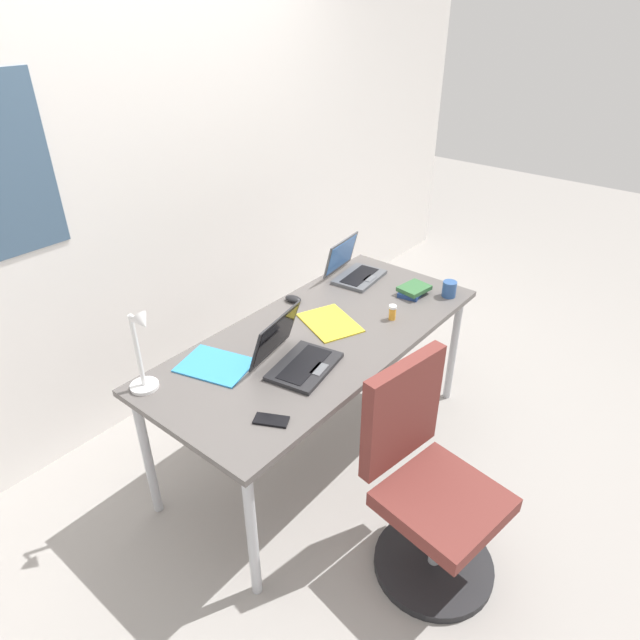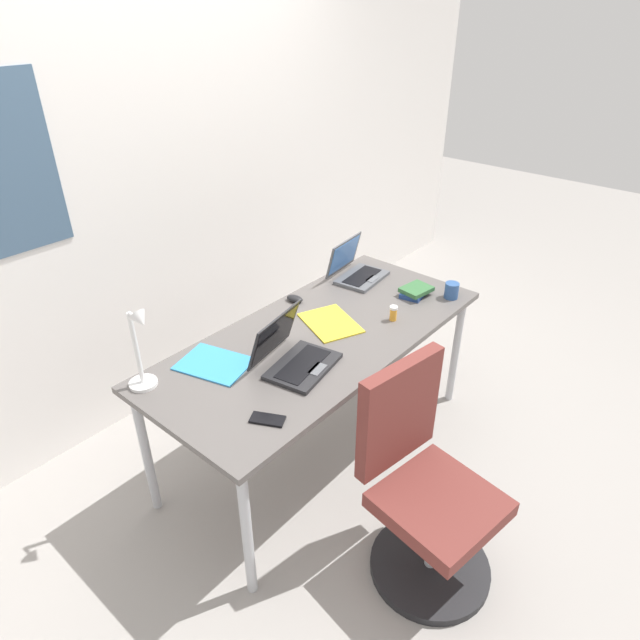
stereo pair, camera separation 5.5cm
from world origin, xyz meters
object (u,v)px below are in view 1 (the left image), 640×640
object	(u,v)px
desk_lamp	(142,352)
pill_bottle	(392,312)
computer_mouse	(293,299)
paper_folder_back_left	(215,365)
coffee_mug	(449,289)
laptop_back_right	(354,270)
office_chair	(427,493)
book_stack	(413,290)
laptop_far_corner	(296,357)
paper_folder_mid_desk	(330,323)
cell_phone	(271,420)

from	to	relation	value
desk_lamp	pill_bottle	world-z (taller)	desk_lamp
computer_mouse	desk_lamp	bearing A→B (deg)	173.80
paper_folder_back_left	coffee_mug	xyz separation A→B (m)	(1.26, -0.50, 0.04)
laptop_back_right	office_chair	xyz separation A→B (m)	(-0.87, -1.03, -0.39)
desk_lamp	book_stack	bearing A→B (deg)	-15.93
laptop_far_corner	computer_mouse	bearing A→B (deg)	42.61
laptop_far_corner	computer_mouse	size ratio (longest dim) A/B	3.98
office_chair	coffee_mug	bearing A→B (deg)	25.40
desk_lamp	coffee_mug	bearing A→B (deg)	-20.44
desk_lamp	book_stack	distance (m)	1.52
desk_lamp	computer_mouse	size ratio (longest dim) A/B	4.17
computer_mouse	pill_bottle	xyz separation A→B (m)	(0.18, -0.52, 0.02)
laptop_far_corner	pill_bottle	xyz separation A→B (m)	(0.62, -0.11, -0.01)
computer_mouse	paper_folder_mid_desk	distance (m)	0.30
laptop_back_right	book_stack	xyz separation A→B (m)	(0.04, -0.38, -0.02)
cell_phone	laptop_back_right	bearing A→B (deg)	-5.42
laptop_far_corner	office_chair	distance (m)	0.80
office_chair	paper_folder_back_left	bearing A→B (deg)	104.18
laptop_back_right	paper_folder_back_left	distance (m)	1.12
laptop_back_right	pill_bottle	bearing A→B (deg)	-121.18
book_stack	paper_folder_mid_desk	xyz separation A→B (m)	(-0.54, 0.16, -0.02)
coffee_mug	office_chair	size ratio (longest dim) A/B	0.12
paper_folder_back_left	office_chair	xyz separation A→B (m)	(0.25, -0.98, -0.35)
laptop_back_right	computer_mouse	distance (m)	0.45
paper_folder_mid_desk	laptop_back_right	bearing A→B (deg)	23.49
laptop_far_corner	cell_phone	size ratio (longest dim) A/B	2.81
desk_lamp	office_chair	distance (m)	1.31
laptop_back_right	coffee_mug	distance (m)	0.56
desk_lamp	paper_folder_back_left	xyz separation A→B (m)	(0.29, -0.08, -0.19)
cell_phone	pill_bottle	world-z (taller)	pill_bottle
computer_mouse	paper_folder_mid_desk	bearing A→B (deg)	-109.11
laptop_far_corner	paper_folder_back_left	distance (m)	0.36
desk_lamp	office_chair	xyz separation A→B (m)	(0.54, -1.06, -0.54)
office_chair	laptop_far_corner	bearing A→B (deg)	91.26
laptop_back_right	paper_folder_mid_desk	bearing A→B (deg)	-156.51
pill_bottle	paper_folder_back_left	world-z (taller)	pill_bottle
paper_folder_back_left	coffee_mug	size ratio (longest dim) A/B	2.74
laptop_far_corner	office_chair	xyz separation A→B (m)	(0.02, -0.70, -0.39)
book_stack	office_chair	world-z (taller)	office_chair
desk_lamp	paper_folder_back_left	size ratio (longest dim) A/B	1.29
desk_lamp	cell_phone	world-z (taller)	desk_lamp
pill_bottle	office_chair	size ratio (longest dim) A/B	0.08
pill_bottle	computer_mouse	bearing A→B (deg)	109.39
computer_mouse	pill_bottle	size ratio (longest dim) A/B	1.22
desk_lamp	pill_bottle	distance (m)	1.25
book_stack	paper_folder_mid_desk	bearing A→B (deg)	163.31
cell_phone	book_stack	distance (m)	1.27
laptop_far_corner	computer_mouse	distance (m)	0.59
paper_folder_mid_desk	coffee_mug	bearing A→B (deg)	-26.94
book_stack	paper_folder_back_left	xyz separation A→B (m)	(-1.15, 0.33, -0.02)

